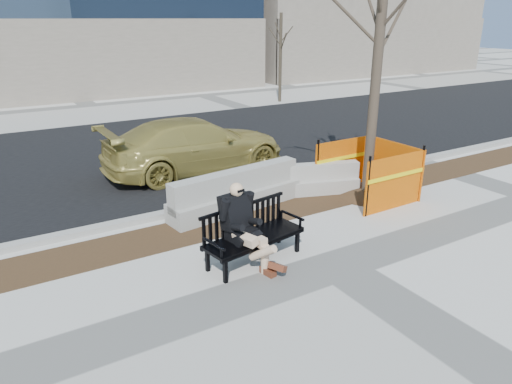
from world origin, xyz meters
TOP-DOWN VIEW (x-y plane):
  - ground at (0.00, 0.00)m, footprint 120.00×120.00m
  - mulch_strip at (0.00, 2.60)m, footprint 40.00×1.20m
  - asphalt_street at (0.00, 8.80)m, footprint 60.00×10.40m
  - curb at (0.00, 3.55)m, footprint 60.00×0.25m
  - bench at (-1.14, 0.87)m, footprint 1.98×0.99m
  - seated_man at (-1.39, 0.88)m, footprint 0.81×1.16m
  - tree_fence at (2.77, 2.20)m, footprint 2.74×2.74m
  - sedan at (0.17, 6.18)m, footprint 5.13×2.17m
  - jersey_barrier_left at (-0.25, 3.11)m, footprint 3.30×1.07m
  - jersey_barrier_right at (1.65, 3.13)m, footprint 2.67×1.35m
  - far_tree_right at (8.69, 14.72)m, footprint 1.92×1.92m

SIDE VIEW (x-z plane):
  - ground at x=0.00m, z-range 0.00..0.00m
  - bench at x=-1.14m, z-range -0.50..0.50m
  - seated_man at x=-1.39m, z-range -0.75..0.75m
  - tree_fence at x=2.77m, z-range -3.36..3.36m
  - sedan at x=0.17m, z-range -0.74..0.74m
  - jersey_barrier_left at x=-0.25m, z-range -0.47..0.47m
  - jersey_barrier_right at x=1.65m, z-range -0.38..0.38m
  - far_tree_right at x=8.69m, z-range -2.31..2.31m
  - asphalt_street at x=0.00m, z-range 0.00..0.01m
  - mulch_strip at x=0.00m, z-range -0.01..0.01m
  - curb at x=0.00m, z-range 0.00..0.12m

